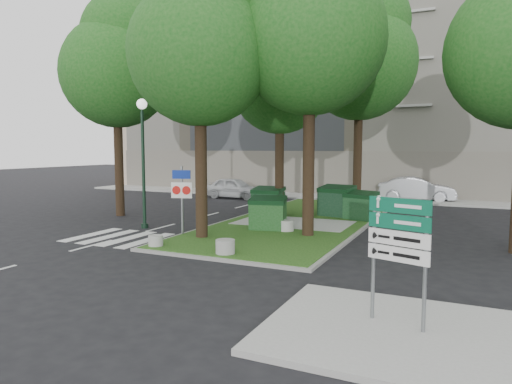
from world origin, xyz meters
The scene contains 25 objects.
ground centered at (0.00, 0.00, 0.00)m, with size 120.00×120.00×0.00m, color black.
median_island centered at (0.50, 8.00, 0.06)m, with size 6.00×16.00×0.12m, color #164213.
median_kerb centered at (0.50, 8.00, 0.05)m, with size 6.30×16.30×0.10m, color gray.
sidewalk_corner centered at (6.50, -3.50, 0.06)m, with size 5.00×4.00×0.12m, color #999993.
building_sidewalk centered at (0.00, 18.50, 0.06)m, with size 42.00×3.00×0.12m, color #999993.
zebra_crossing centered at (-3.75, 1.50, 0.01)m, with size 5.00×3.00×0.01m, color silver.
apartment_building centered at (0.00, 26.00, 8.00)m, with size 41.00×12.00×16.00m, color #C1AB91.
tree_median_near_left centered at (-1.41, 2.56, 7.32)m, with size 5.20×5.20×10.53m.
tree_median_near_right centered at (2.09, 4.56, 7.99)m, with size 5.60×5.60×11.46m.
tree_median_mid centered at (-0.91, 9.06, 6.98)m, with size 4.80×4.80×9.99m.
tree_median_far centered at (2.29, 12.06, 8.32)m, with size 5.80×5.80×11.93m.
tree_street_left centered at (-8.41, 6.06, 7.65)m, with size 5.40×5.40×11.00m.
dumpster_a centered at (-1.51, 8.79, 0.79)m, with size 1.51×1.07×1.40m.
dumpster_b centered at (0.09, 5.05, 0.77)m, with size 1.64×1.31×1.36m.
dumpster_c centered at (1.69, 9.83, 0.84)m, with size 1.82×1.44×1.51m.
dumpster_d centered at (3.00, 9.23, 0.75)m, with size 1.68×1.43×1.32m.
bollard_left centered at (-2.10, 0.50, 0.30)m, with size 0.50×0.50×0.36m, color #A9A8A3.
bollard_right centered at (0.60, 0.50, 0.34)m, with size 0.61×0.61×0.44m, color #979792.
bollard_mid centered at (0.93, 5.00, 0.34)m, with size 0.60×0.60×0.43m, color #AEAEA8.
litter_bin centered at (3.20, 11.71, 0.51)m, with size 0.44×0.44×0.77m, color yellow.
street_lamp centered at (-5.07, 3.64, 3.45)m, with size 0.44×0.44×5.49m.
traffic_sign_pole centered at (-2.50, 2.70, 1.77)m, with size 0.81×0.27×2.76m.
directional_sign centered at (6.34, -3.25, 1.72)m, with size 1.16×0.40×2.41m.
car_white centered at (-6.94, 15.50, 0.71)m, with size 1.68×4.18×1.43m, color silver.
car_silver centered at (4.52, 18.89, 0.78)m, with size 1.66×4.75×1.56m, color #9EA0A6.
Camera 1 is at (7.44, -11.93, 3.45)m, focal length 32.00 mm.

